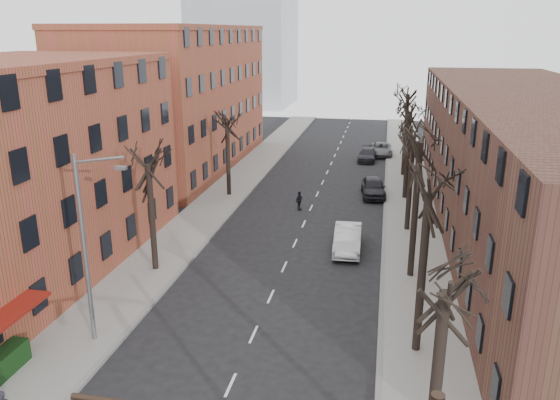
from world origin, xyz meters
The scene contains 17 objects.
sidewalk_left centered at (-8.00, 35.00, 0.07)m, with size 4.00×90.00×0.15m, color gray.
sidewalk_right centered at (8.00, 35.00, 0.07)m, with size 4.00×90.00×0.15m, color gray.
building_left_far centered at (-16.00, 44.00, 7.00)m, with size 12.00×28.00×14.00m, color brown.
building_right centered at (16.00, 30.00, 5.00)m, with size 12.00×50.00×10.00m, color #4D3124.
tree_right_b centered at (7.60, 12.00, 0.00)m, with size 5.20×5.20×10.80m, color black, non-canonical shape.
tree_right_c centered at (7.60, 20.00, 0.00)m, with size 5.20×5.20×11.60m, color black, non-canonical shape.
tree_right_d centered at (7.60, 28.00, 0.00)m, with size 5.20×5.20×10.00m, color black, non-canonical shape.
tree_right_e centered at (7.60, 36.00, 0.00)m, with size 5.20×5.20×10.80m, color black, non-canonical shape.
tree_right_f centered at (7.60, 44.00, 0.00)m, with size 5.20×5.20×11.60m, color black, non-canonical shape.
tree_left_a centered at (-7.60, 18.00, 0.00)m, with size 5.20×5.20×9.50m, color black, non-canonical shape.
tree_left_b centered at (-7.60, 34.00, 0.00)m, with size 5.20×5.20×9.50m, color black, non-canonical shape.
streetlight centered at (-7.03, 10.00, 5.01)m, with size 2.45×0.22×9.03m.
silver_sedan centered at (3.62, 23.43, 0.82)m, with size 1.74×4.99×1.64m, color silver.
parked_car_near centered at (4.90, 36.31, 0.84)m, with size 1.98×4.93×1.68m, color black.
parked_car_mid centered at (3.80, 50.08, 0.68)m, with size 1.89×4.66×1.35m, color black.
parked_car_far centered at (5.30, 53.22, 0.72)m, with size 2.38×5.16×1.43m, color slate.
pedestrian_crossing centered at (-0.88, 31.23, 0.79)m, with size 0.93×0.39×1.58m, color black.
Camera 1 is at (5.70, -10.45, 14.00)m, focal length 35.00 mm.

